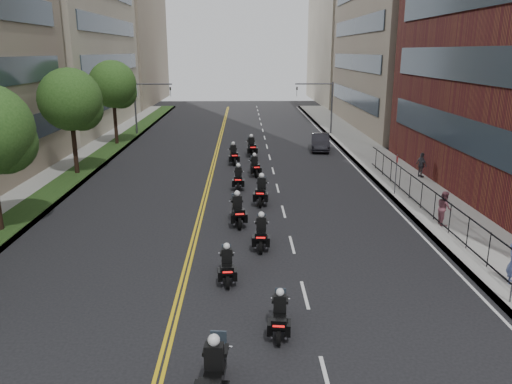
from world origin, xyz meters
TOP-DOWN VIEW (x-y plane):
  - ground at (0.00, 0.00)m, footprint 160.00×160.00m
  - sidewalk_right at (12.00, 25.00)m, footprint 4.00×90.00m
  - sidewalk_left at (-12.00, 25.00)m, footprint 4.00×90.00m
  - grass_strip at (-11.20, 25.00)m, footprint 2.00×90.00m
  - building_right_far at (21.50, 78.00)m, footprint 15.00×28.00m
  - building_left_far at (-22.00, 78.00)m, footprint 16.00×28.00m
  - iron_fence at (11.00, 12.00)m, footprint 0.05×28.00m
  - street_trees at (-11.05, 18.61)m, footprint 4.40×38.40m
  - traffic_signal_right at (9.54, 42.00)m, footprint 4.09×0.20m
  - traffic_signal_left at (-9.54, 42.00)m, footprint 4.09×0.20m
  - motorcycle_0 at (0.15, -0.79)m, footprint 0.69×2.53m
  - motorcycle_1 at (2.06, 2.39)m, footprint 0.59×2.07m
  - motorcycle_2 at (0.28, 6.24)m, footprint 0.52×2.11m
  - motorcycle_3 at (1.74, 9.68)m, footprint 0.57×2.31m
  - motorcycle_4 at (0.63, 12.89)m, footprint 0.71×2.45m
  - motorcycle_5 at (2.00, 16.55)m, footprint 0.72×2.50m
  - motorcycle_6 at (0.61, 19.94)m, footprint 0.53×2.29m
  - motorcycle_7 at (1.77, 23.50)m, footprint 0.68×2.25m
  - motorcycle_8 at (0.17, 27.42)m, footprint 0.69×2.44m
  - motorcycle_9 at (1.66, 30.65)m, footprint 0.72×2.55m
  - parked_sedan at (8.00, 33.11)m, footprint 2.14×4.71m
  - pedestrian_b at (11.20, 12.25)m, footprint 0.71×0.89m
  - pedestrian_c at (13.50, 22.21)m, footprint 0.72×1.10m

SIDE VIEW (x-z plane):
  - ground at x=0.00m, z-range 0.00..0.00m
  - sidewalk_right at x=12.00m, z-range 0.00..0.15m
  - sidewalk_left at x=-12.00m, z-range 0.00..0.15m
  - grass_strip at x=-11.20m, z-range 0.15..0.19m
  - motorcycle_1 at x=2.06m, z-range -0.16..1.37m
  - motorcycle_2 at x=0.28m, z-range -0.16..1.39m
  - motorcycle_7 at x=1.77m, z-range -0.17..1.49m
  - motorcycle_6 at x=0.61m, z-range -0.18..1.51m
  - motorcycle_3 at x=1.74m, z-range -0.18..1.52m
  - motorcycle_8 at x=0.17m, z-range -0.19..1.61m
  - motorcycle_4 at x=0.63m, z-range -0.19..1.62m
  - motorcycle_5 at x=2.00m, z-range -0.19..1.65m
  - motorcycle_0 at x=0.15m, z-range -0.20..1.67m
  - motorcycle_9 at x=1.66m, z-range -0.20..1.68m
  - parked_sedan at x=8.00m, z-range 0.00..1.50m
  - iron_fence at x=11.00m, z-range 0.15..1.65m
  - pedestrian_c at x=13.50m, z-range 0.15..1.89m
  - pedestrian_b at x=11.20m, z-range 0.15..1.91m
  - traffic_signal_right at x=9.54m, z-range 0.90..6.50m
  - traffic_signal_left at x=-9.54m, z-range 0.90..6.50m
  - street_trees at x=-11.05m, z-range 1.14..9.12m
  - building_right_far at x=21.50m, z-range 0.00..26.00m
  - building_left_far at x=-22.00m, z-range 0.00..26.00m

